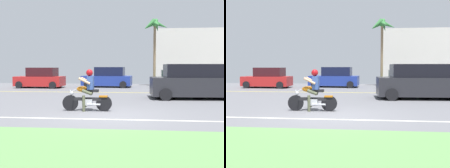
{
  "view_description": "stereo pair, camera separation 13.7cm",
  "coord_description": "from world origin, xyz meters",
  "views": [
    {
      "loc": [
        1.11,
        -9.37,
        1.73
      ],
      "look_at": [
        -0.25,
        3.98,
        0.87
      ],
      "focal_mm": 44.02,
      "sensor_mm": 36.0,
      "label": 1
    },
    {
      "loc": [
        1.24,
        -9.36,
        1.73
      ],
      "look_at": [
        -0.25,
        3.98,
        0.87
      ],
      "focal_mm": 44.02,
      "sensor_mm": 36.0,
      "label": 2
    }
  ],
  "objects": [
    {
      "name": "parked_car_2",
      "position": [
        4.34,
        13.76,
        0.68
      ],
      "size": [
        4.35,
        2.1,
        1.45
      ],
      "color": "#2D663D",
      "rests_on": "ground"
    },
    {
      "name": "suv_nearby",
      "position": [
        4.07,
        5.77,
        0.91
      ],
      "size": [
        4.88,
        2.44,
        1.86
      ],
      "color": "#232328",
      "rests_on": "ground"
    },
    {
      "name": "motorcyclist",
      "position": [
        -0.91,
        1.07,
        0.69
      ],
      "size": [
        1.94,
        0.63,
        1.62
      ],
      "color": "black",
      "rests_on": "ground"
    },
    {
      "name": "building_far",
      "position": [
        7.87,
        21.0,
        2.8
      ],
      "size": [
        10.46,
        4.0,
        5.6
      ],
      "primitive_type": "cube",
      "color": "beige",
      "rests_on": "ground"
    },
    {
      "name": "lane_line_far",
      "position": [
        0.0,
        8.78,
        0.0
      ],
      "size": [
        50.4,
        0.12,
        0.01
      ],
      "primitive_type": "cube",
      "color": "yellow",
      "rests_on": "ground"
    },
    {
      "name": "ground",
      "position": [
        0.0,
        3.0,
        -0.02
      ],
      "size": [
        56.0,
        30.0,
        0.04
      ],
      "primitive_type": "cube",
      "color": "slate"
    },
    {
      "name": "parked_car_1",
      "position": [
        -1.56,
        13.5,
        0.78
      ],
      "size": [
        4.2,
        2.19,
        1.68
      ],
      "color": "navy",
      "rests_on": "ground"
    },
    {
      "name": "parked_car_0",
      "position": [
        -6.94,
        12.26,
        0.76
      ],
      "size": [
        3.88,
        2.0,
        1.64
      ],
      "color": "#AD1E1E",
      "rests_on": "ground"
    },
    {
      "name": "lane_line_near",
      "position": [
        0.0,
        -0.54,
        0.0
      ],
      "size": [
        50.4,
        0.12,
        0.01
      ],
      "primitive_type": "cube",
      "color": "silver",
      "rests_on": "ground"
    },
    {
      "name": "palm_tree_0",
      "position": [
        2.36,
        14.68,
        4.88
      ],
      "size": [
        2.31,
        2.3,
        5.87
      ],
      "color": "#846B4C",
      "rests_on": "ground"
    },
    {
      "name": "grass_median",
      "position": [
        0.0,
        -4.1,
        0.03
      ],
      "size": [
        56.0,
        3.8,
        0.06
      ],
      "primitive_type": "cube",
      "color": "#5B8C4C",
      "rests_on": "ground"
    }
  ]
}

